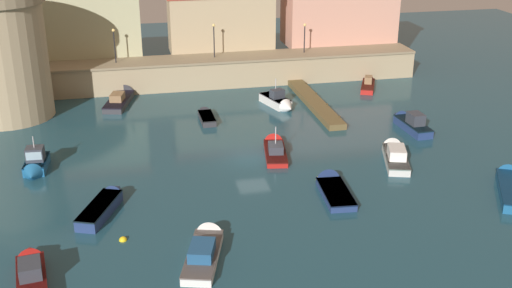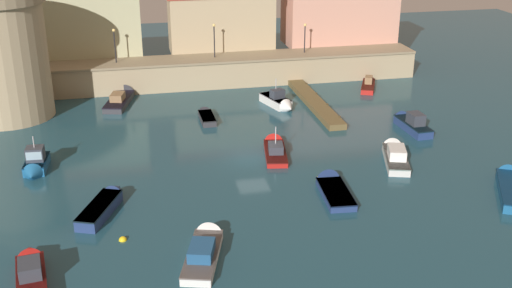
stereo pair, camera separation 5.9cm
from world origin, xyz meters
The scene contains 23 objects.
ground_plane centered at (0.00, 0.00, 0.00)m, with size 111.46×111.46×0.00m, color #1E4756.
quay_wall centered at (0.00, 20.57, 1.52)m, with size 44.76×4.29×3.03m.
old_town_backdrop centered at (4.68, 24.86, 6.70)m, with size 41.46×5.71×8.31m.
fortress_tower centered at (-20.29, 14.43, 5.75)m, with size 8.93×8.93×11.37m.
pier_dock centered at (8.61, 11.43, 0.28)m, with size 1.63×14.30×0.70m.
quay_lamp_0 centered at (-10.20, 20.57, 5.36)m, with size 0.32×0.32×3.53m.
quay_lamp_1 centered at (0.15, 20.57, 5.41)m, with size 0.32×0.32×3.60m.
quay_lamp_2 centered at (10.13, 20.57, 5.18)m, with size 0.32×0.32×3.21m.
moored_boat_0 centered at (-11.46, -6.49, 0.43)m, with size 3.54×6.10×1.31m.
moored_boat_1 centered at (16.74, -9.38, 0.38)m, with size 4.77×7.25×1.55m.
moored_boat_2 centered at (-5.62, -13.14, 0.40)m, with size 3.49×6.86×1.75m.
moored_boat_3 centered at (-15.34, -13.96, 0.45)m, with size 2.37×6.78×1.82m.
moored_boat_4 centered at (4.30, -6.75, 0.27)m, with size 2.26×5.99×1.72m.
moored_boat_5 centered at (-9.93, 16.83, 0.39)m, with size 3.51×7.50×1.86m.
moored_boat_6 centered at (15.01, 3.60, 0.55)m, with size 1.74×6.02×2.06m.
moored_boat_7 centered at (2.03, 1.04, 0.32)m, with size 2.62×6.45×3.05m.
moored_boat_8 centered at (-2.38, 9.79, 0.31)m, with size 1.27×4.33×1.16m.
moored_boat_9 centered at (-16.59, 0.85, 0.58)m, with size 1.78×4.20×3.05m.
moored_boat_10 centered at (16.09, 16.13, 0.39)m, with size 3.40×5.51×1.61m.
moored_boat_11 centered at (10.95, -2.48, 0.45)m, with size 3.49×6.86×1.83m.
moored_boat_12 centered at (5.07, 11.72, 0.54)m, with size 2.88×5.09×3.03m.
mooring_buoy_0 centered at (3.93, -4.99, 0.00)m, with size 0.49×0.49×0.49m, color yellow.
mooring_buoy_1 centered at (-10.37, -10.78, 0.00)m, with size 0.49×0.49×0.49m, color yellow.
Camera 1 is at (-9.53, -45.34, 20.02)m, focal length 44.54 mm.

